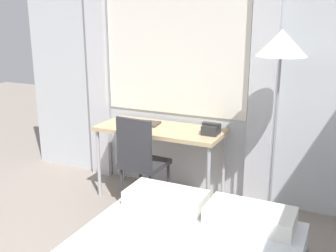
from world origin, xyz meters
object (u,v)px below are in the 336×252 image
object	(u,v)px
desk_chair	(141,158)
standing_lamp	(280,58)
desk	(160,134)
book	(149,123)
telephone	(211,129)

from	to	relation	value
desk_chair	standing_lamp	distance (m)	1.59
desk	standing_lamp	size ratio (longest dim) A/B	0.74
desk_chair	book	xyz separation A→B (m)	(-0.08, 0.33, 0.26)
desk_chair	book	bearing A→B (deg)	108.95
desk	book	world-z (taller)	book
standing_lamp	telephone	distance (m)	0.94
desk_chair	telephone	xyz separation A→B (m)	(0.62, 0.28, 0.29)
telephone	book	bearing A→B (deg)	175.97
desk_chair	book	world-z (taller)	desk_chair
desk_chair	standing_lamp	world-z (taller)	standing_lamp
desk	book	xyz separation A→B (m)	(-0.16, 0.05, 0.08)
desk	book	bearing A→B (deg)	162.97
desk	standing_lamp	bearing A→B (deg)	-5.08
desk	standing_lamp	world-z (taller)	standing_lamp
telephone	standing_lamp	bearing A→B (deg)	-9.46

